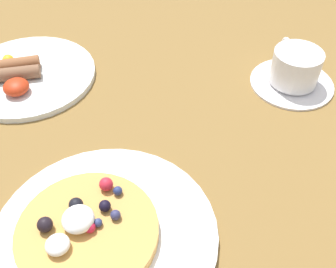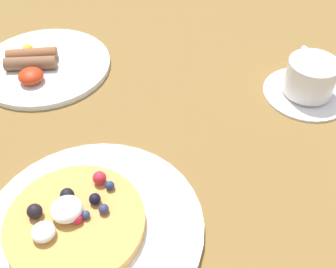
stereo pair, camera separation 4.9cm
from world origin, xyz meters
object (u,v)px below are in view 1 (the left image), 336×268
Objects in this scene: breakfast_plate at (28,75)px; coffee_saucer at (292,82)px; coffee_cup at (296,66)px; pancake_plate at (105,235)px.

breakfast_plate is 45.76cm from coffee_saucer.
breakfast_plate is at bearing -167.29° from coffee_saucer.
pancake_plate is at bearing -119.00° from coffee_cup.
pancake_plate is 1.93× the size of coffee_saucer.
coffee_saucer is 1.33× the size of coffee_cup.
coffee_saucer is at bearing 60.82° from pancake_plate.
coffee_cup is at bearing 112.88° from coffee_saucer.
coffee_cup reaches higher than pancake_plate.
pancake_plate is 41.65cm from coffee_cup.
coffee_cup is at bearing 12.91° from breakfast_plate.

